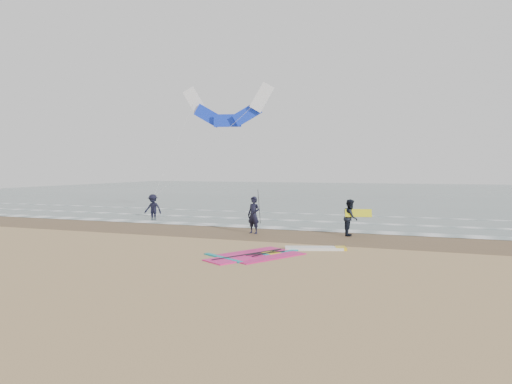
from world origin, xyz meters
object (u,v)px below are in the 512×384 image
(windsurf_rig, at_px, (276,253))
(person_walking, at_px, (350,218))
(surf_kite, at_px, (227,110))
(person_standing, at_px, (254,215))
(person_wading, at_px, (153,203))

(windsurf_rig, relative_size, person_walking, 2.82)
(person_walking, bearing_deg, surf_kite, 51.16)
(windsurf_rig, height_order, surf_kite, surf_kite)
(windsurf_rig, bearing_deg, person_standing, 118.94)
(person_standing, relative_size, person_walking, 1.05)
(windsurf_rig, distance_m, person_walking, 6.31)
(surf_kite, bearing_deg, person_standing, -57.70)
(person_wading, bearing_deg, surf_kite, 25.41)
(person_walking, distance_m, surf_kite, 13.13)
(person_standing, xyz_separation_m, surf_kite, (-4.64, 7.35, 6.45))
(windsurf_rig, xyz_separation_m, person_walking, (2.07, 5.90, 0.88))
(windsurf_rig, xyz_separation_m, person_standing, (-2.74, 4.95, 0.93))
(windsurf_rig, bearing_deg, person_wading, 140.37)
(person_walking, relative_size, surf_kite, 0.23)
(surf_kite, bearing_deg, windsurf_rig, -59.03)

